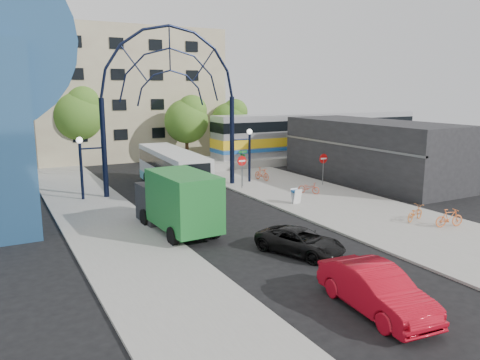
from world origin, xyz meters
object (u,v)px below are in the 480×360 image
stop_sign (242,164)px  do_not_enter_sign (323,162)px  city_bus (172,170)px  bike_far_b (449,218)px  street_name_sign (243,161)px  train_car (320,132)px  bike_far_a (415,213)px  black_suv (300,241)px  bike_near_a (309,188)px  bike_near_b (262,174)px  tree_north_b (78,113)px  red_sedan (376,289)px  green_truck (177,201)px  tree_north_a (188,119)px  gateway_arch (170,75)px  tree_north_c (231,119)px  sandwich_board (296,194)px

stop_sign → do_not_enter_sign: size_ratio=1.01×
city_bus → bike_far_b: (9.89, -16.64, -0.97)m
street_name_sign → train_car: (14.80, 9.40, 0.77)m
street_name_sign → bike_far_a: street_name_sign is taller
black_suv → bike_near_a: (7.78, 9.74, -0.06)m
train_car → bike_near_b: (-12.20, -8.00, -2.27)m
tree_north_b → black_suv: 32.29m
black_suv → red_sedan: bearing=-122.3°
bike_far_b → tree_north_b: bearing=37.8°
stop_sign → bike_near_b: (3.00, 2.00, -1.36)m
city_bus → green_truck: (-3.43, -9.92, 0.08)m
green_truck → bike_near_b: (11.22, 9.72, -1.04)m
train_car → city_bus: size_ratio=2.23×
stop_sign → tree_north_a: tree_north_a is taller
bike_far_a → city_bus: bearing=15.8°
city_bus → red_sedan: (-0.73, -21.91, -0.79)m
street_name_sign → train_car: size_ratio=0.11×
gateway_arch → stop_sign: 8.37m
stop_sign → do_not_enter_sign: stop_sign is taller
tree_north_c → black_suv: bearing=-111.6°
bike_far_b → bike_far_a: bearing=34.8°
city_bus → green_truck: 10.50m
gateway_arch → black_suv: bearing=-88.6°
sandwich_board → bike_far_b: size_ratio=0.58×
green_truck → black_suv: size_ratio=1.57×
gateway_arch → tree_north_b: size_ratio=1.70×
tree_north_b → bike_far_b: tree_north_b is taller
stop_sign → bike_near_a: bearing=-50.0°
gateway_arch → tree_north_c: (12.12, 13.93, -4.28)m
bike_near_b → gateway_arch: bearing=169.8°
black_suv → bike_near_b: black_suv is taller
tree_north_a → tree_north_c: (6.00, 2.00, -0.33)m
bike_far_a → black_suv: bearing=80.9°
sandwich_board → bike_near_b: (2.20, 8.02, -0.11)m
sandwich_board → bike_near_b: bike_near_b is taller
tree_north_c → bike_far_b: size_ratio=3.83×
sandwich_board → tree_north_b: tree_north_b is taller
tree_north_a → black_suv: size_ratio=1.63×
train_car → bike_near_b: size_ratio=14.67×
sandwich_board → green_truck: bearing=-169.3°
tree_north_a → bike_near_b: size_ratio=4.09×
train_car → bike_far_b: train_car is taller
city_bus → tree_north_a: bearing=66.0°
stop_sign → street_name_sign: street_name_sign is taller
train_car → bike_near_b: bearing=-146.8°
stop_sign → do_not_enter_sign: 6.51m
do_not_enter_sign → stop_sign: bearing=162.1°
street_name_sign → tree_north_c: 16.95m
city_bus → street_name_sign: bearing=-13.6°
gateway_arch → street_name_sign: (5.20, -1.40, -6.43)m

